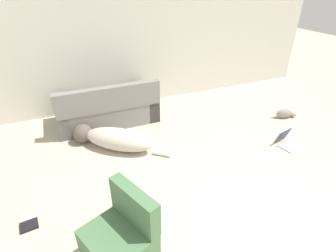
# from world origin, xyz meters

# --- Properties ---
(ground_plane) EXTENTS (20.00, 20.00, 0.00)m
(ground_plane) POSITION_xyz_m (0.00, 0.00, 0.00)
(ground_plane) COLOR #BCB29E
(wall_back) EXTENTS (7.64, 0.06, 2.48)m
(wall_back) POSITION_xyz_m (0.00, 3.97, 1.24)
(wall_back) COLOR silver
(wall_back) RESTS_ON ground_plane
(couch) EXTENTS (1.77, 0.89, 0.81)m
(couch) POSITION_xyz_m (-1.09, 3.32, 0.26)
(couch) COLOR gray
(couch) RESTS_ON ground_plane
(dog) EXTENTS (1.39, 1.19, 0.33)m
(dog) POSITION_xyz_m (-1.20, 2.44, 0.16)
(dog) COLOR beige
(dog) RESTS_ON ground_plane
(cat) EXTENTS (0.49, 0.24, 0.18)m
(cat) POSITION_xyz_m (2.08, 2.16, 0.08)
(cat) COLOR gray
(cat) RESTS_ON ground_plane
(laptop_open) EXTENTS (0.38, 0.39, 0.26)m
(laptop_open) POSITION_xyz_m (1.40, 1.45, 0.08)
(laptop_open) COLOR #B7B7BC
(laptop_open) RESTS_ON ground_plane
(book_black) EXTENTS (0.20, 0.17, 0.02)m
(book_black) POSITION_xyz_m (-2.40, 1.28, 0.01)
(book_black) COLOR black
(book_black) RESTS_ON ground_plane
(side_chair) EXTENTS (0.71, 0.73, 0.80)m
(side_chair) POSITION_xyz_m (-1.53, 0.49, 0.28)
(side_chair) COLOR #4C754C
(side_chair) RESTS_ON ground_plane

